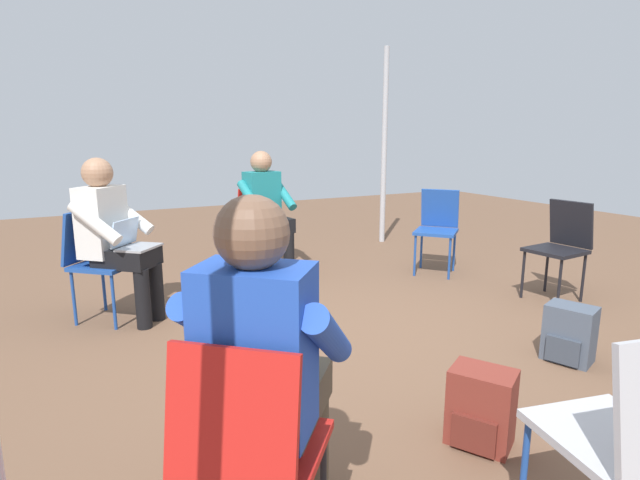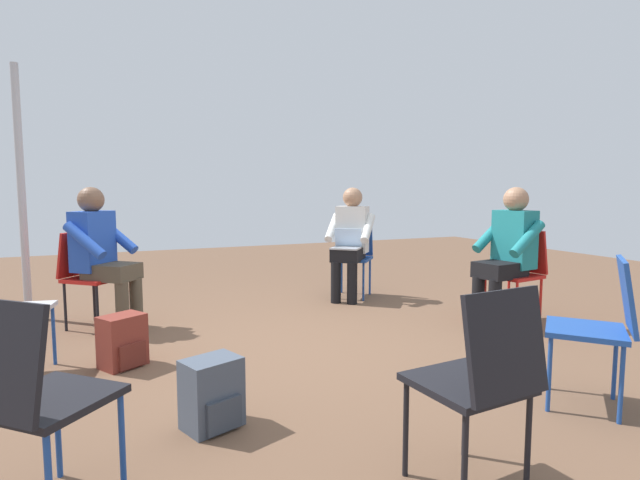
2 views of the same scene
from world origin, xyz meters
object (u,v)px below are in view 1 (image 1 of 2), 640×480
person_in_teal (267,205)px  backpack_near_laptop_user (481,411)px  person_with_laptop (114,232)px  chair_west (629,432)px  chair_south (561,243)px  backpack_by_empty_chair (569,337)px  chair_east (259,222)px  chair_southeast (437,225)px  person_in_blue (266,361)px  chair_northwest (249,447)px  chair_northeast (97,257)px

person_in_teal → backpack_near_laptop_user: (-3.22, 0.22, -0.54)m
person_with_laptop → backpack_near_laptop_user: person_with_laptop is taller
chair_west → backpack_near_laptop_user: 0.79m
chair_west → person_in_teal: 3.95m
chair_south → backpack_by_empty_chair: chair_south is taller
chair_east → chair_southeast: bearing=139.5°
backpack_by_empty_chair → person_in_blue: bearing=102.6°
chair_southeast → person_in_blue: bearing=90.7°
chair_east → chair_northwest: same height
chair_northeast → backpack_near_laptop_user: chair_northeast is taller
person_in_blue → chair_west: bearing=9.4°
chair_southeast → chair_northwest: 3.96m
chair_southeast → chair_west: 3.64m
person_in_blue → backpack_by_empty_chair: 2.33m
person_in_blue → backpack_by_empty_chair: person_in_blue is taller
chair_south → person_with_laptop: bearing=66.1°
backpack_near_laptop_user → person_in_teal: bearing=-3.9°
person_in_teal → chair_southeast: bearing=143.7°
chair_southeast → chair_east: bearing=17.3°
chair_northeast → chair_west: 3.50m
chair_northwest → backpack_near_laptop_user: chair_northwest is taller
person_with_laptop → person_in_teal: bearing=158.9°
chair_east → person_with_laptop: bearing=24.3°
chair_northeast → backpack_near_laptop_user: 2.93m
chair_east → chair_south: size_ratio=1.00×
chair_south → backpack_near_laptop_user: (-1.24, 2.13, -0.34)m
person_with_laptop → chair_west: bearing=62.1°
chair_southeast → chair_west: (-3.12, 1.88, 0.00)m
person_in_teal → chair_northwest: bearing=59.3°
chair_east → backpack_by_empty_chair: bearing=98.8°
chair_west → backpack_by_empty_chair: (1.10, -1.25, -0.34)m
chair_northeast → person_with_laptop: 0.26m
chair_west → person_in_blue: size_ratio=0.69×
person_in_teal → backpack_by_empty_chair: bearing=99.3°
chair_northeast → person_in_teal: 1.80m
chair_northeast → backpack_near_laptop_user: bearing=70.8°
chair_northeast → person_in_teal: person_in_teal is taller
chair_northeast → person_with_laptop: size_ratio=0.69×
person_in_blue → backpack_by_empty_chair: (0.50, -2.21, -0.54)m
backpack_near_laptop_user → chair_northwest: bearing=101.1°
chair_east → backpack_by_empty_chair: size_ratio=2.36×
chair_northwest → person_with_laptop: 2.66m
backpack_near_laptop_user → chair_south: bearing=-59.7°
chair_east → chair_northwest: size_ratio=1.00×
person_in_teal → chair_northeast: bearing=14.1°
chair_southeast → backpack_by_empty_chair: bearing=121.9°
chair_southeast → person_in_teal: person_in_teal is taller
chair_southeast → backpack_near_laptop_user: chair_southeast is taller
backpack_by_empty_chair → backpack_near_laptop_user: bearing=108.9°
backpack_near_laptop_user → person_with_laptop: bearing=28.3°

